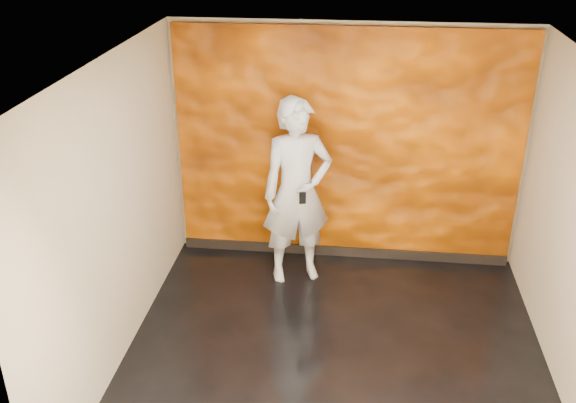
# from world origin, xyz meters

# --- Properties ---
(room) EXTENTS (4.02, 4.02, 2.81)m
(room) POSITION_xyz_m (0.00, 0.00, 1.40)
(room) COLOR black
(room) RESTS_ON ground
(feature_wall) EXTENTS (3.90, 0.06, 2.75)m
(feature_wall) POSITION_xyz_m (0.00, 1.96, 1.38)
(feature_wall) COLOR #F97100
(feature_wall) RESTS_ON ground
(baseboard) EXTENTS (3.90, 0.04, 0.12)m
(baseboard) POSITION_xyz_m (0.00, 1.92, 0.06)
(baseboard) COLOR black
(baseboard) RESTS_ON ground
(man) EXTENTS (0.90, 0.74, 2.12)m
(man) POSITION_xyz_m (-0.51, 1.42, 1.06)
(man) COLOR #A1A4B0
(man) RESTS_ON ground
(phone) EXTENTS (0.07, 0.03, 0.13)m
(phone) POSITION_xyz_m (-0.42, 1.14, 1.12)
(phone) COLOR black
(phone) RESTS_ON man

